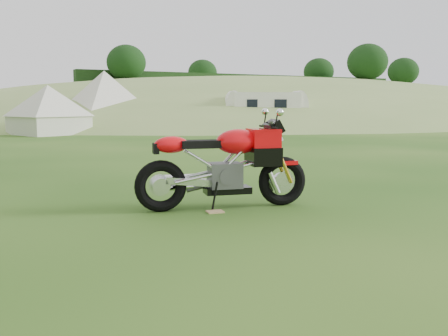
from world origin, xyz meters
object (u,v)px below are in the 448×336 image
sport_motorcycle (223,159)px  tent_left (48,108)px  plywood_board (215,212)px  tent_mid (105,102)px  caravan (265,111)px

sport_motorcycle → tent_left: 17.88m
sport_motorcycle → plywood_board: sport_motorcycle is taller
sport_motorcycle → tent_mid: size_ratio=0.66×
tent_mid → caravan: bearing=-48.5°
tent_left → caravan: size_ratio=0.64×
tent_mid → sport_motorcycle: bearing=-115.6°
plywood_board → tent_left: bearing=87.8°
sport_motorcycle → caravan: bearing=69.1°
tent_mid → caravan: size_ratio=0.79×
sport_motorcycle → tent_mid: 21.75m
sport_motorcycle → tent_mid: tent_mid is taller
plywood_board → sport_motorcycle: bearing=39.9°
sport_motorcycle → plywood_board: (-0.22, -0.18, -0.67)m
sport_motorcycle → tent_mid: (3.95, 21.37, 0.79)m
plywood_board → caravan: 20.32m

